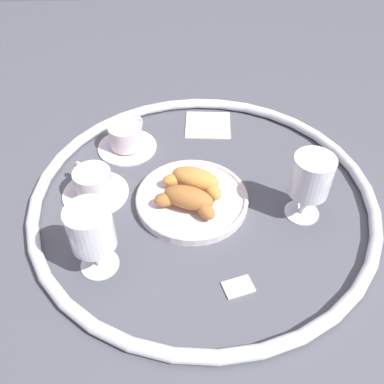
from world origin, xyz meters
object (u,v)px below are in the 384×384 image
(croissant_large, at_px, (195,180))
(coffee_cup_near, at_px, (127,139))
(coffee_cup_far, at_px, (94,185))
(juice_glass_left, at_px, (311,179))
(juice_glass_right, at_px, (91,231))
(croissant_small, at_px, (188,199))
(pastry_plate, at_px, (192,199))
(folded_napkin, at_px, (208,125))
(sugar_packet, at_px, (238,286))

(croissant_large, distance_m, coffee_cup_near, 0.22)
(coffee_cup_far, bearing_deg, croissant_large, 177.11)
(juice_glass_left, distance_m, juice_glass_right, 0.40)
(croissant_small, xyz_separation_m, coffee_cup_near, (0.13, -0.21, -0.01))
(pastry_plate, relative_size, croissant_large, 1.83)
(juice_glass_left, bearing_deg, coffee_cup_far, -9.81)
(coffee_cup_near, xyz_separation_m, folded_napkin, (-0.19, -0.08, -0.02))
(juice_glass_left, height_order, sugar_packet, juice_glass_left)
(coffee_cup_near, distance_m, sugar_packet, 0.44)
(juice_glass_left, relative_size, sugar_packet, 2.80)
(pastry_plate, height_order, coffee_cup_far, coffee_cup_far)
(juice_glass_right, height_order, folded_napkin, juice_glass_right)
(pastry_plate, height_order, coffee_cup_near, coffee_cup_near)
(croissant_large, bearing_deg, juice_glass_left, 163.67)
(juice_glass_left, height_order, folded_napkin, juice_glass_left)
(folded_napkin, bearing_deg, croissant_large, 79.48)
(croissant_large, height_order, juice_glass_left, juice_glass_left)
(juice_glass_left, xyz_separation_m, sugar_packet, (0.15, 0.17, -0.09))
(croissant_large, relative_size, folded_napkin, 1.13)
(folded_napkin, bearing_deg, juice_glass_left, 118.70)
(folded_napkin, bearing_deg, sugar_packet, 92.28)
(croissant_small, xyz_separation_m, sugar_packet, (-0.08, 0.17, -0.04))
(pastry_plate, xyz_separation_m, croissant_large, (-0.01, -0.02, 0.03))
(sugar_packet, bearing_deg, juice_glass_right, -29.93)
(croissant_large, bearing_deg, sugar_packet, 105.57)
(sugar_packet, bearing_deg, pastry_plate, -87.53)
(juice_glass_left, relative_size, juice_glass_right, 1.00)
(croissant_small, height_order, coffee_cup_far, croissant_small)
(pastry_plate, distance_m, coffee_cup_far, 0.20)
(coffee_cup_far, relative_size, sugar_packet, 2.72)
(juice_glass_right, distance_m, folded_napkin, 0.47)
(coffee_cup_far, relative_size, folded_napkin, 1.24)
(coffee_cup_near, bearing_deg, juice_glass_left, 148.18)
(croissant_large, distance_m, sugar_packet, 0.24)
(croissant_small, height_order, juice_glass_right, juice_glass_right)
(folded_napkin, bearing_deg, croissant_small, 78.41)
(croissant_large, height_order, coffee_cup_far, croissant_large)
(croissant_small, relative_size, coffee_cup_near, 0.93)
(pastry_plate, bearing_deg, coffee_cup_near, -52.34)
(croissant_large, distance_m, croissant_small, 0.06)
(coffee_cup_near, relative_size, sugar_packet, 2.72)
(croissant_small, relative_size, coffee_cup_far, 0.93)
(juice_glass_right, relative_size, sugar_packet, 2.80)
(croissant_large, bearing_deg, juice_glass_right, 43.91)
(pastry_plate, relative_size, folded_napkin, 2.06)
(croissant_large, bearing_deg, coffee_cup_far, -2.89)
(croissant_small, height_order, sugar_packet, croissant_small)
(coffee_cup_near, bearing_deg, croissant_large, 132.76)
(pastry_plate, height_order, folded_napkin, pastry_plate)
(croissant_large, distance_m, juice_glass_right, 0.25)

